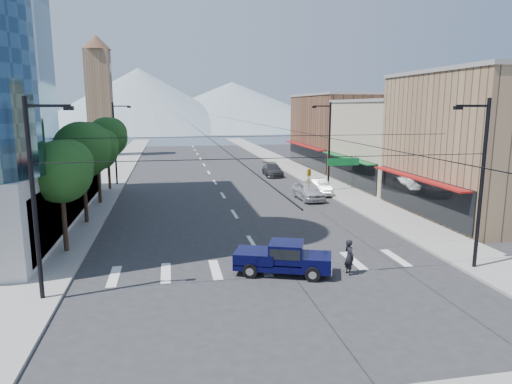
% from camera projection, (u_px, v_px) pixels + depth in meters
% --- Properties ---
extents(ground, '(160.00, 160.00, 0.00)m').
position_uv_depth(ground, '(273.00, 276.00, 23.37)').
color(ground, '#28282B').
rests_on(ground, ground).
extents(sidewalk_left, '(4.00, 120.00, 0.15)m').
position_uv_depth(sidewalk_left, '(116.00, 172.00, 59.77)').
color(sidewalk_left, gray).
rests_on(sidewalk_left, ground).
extents(sidewalk_right, '(4.00, 120.00, 0.15)m').
position_uv_depth(sidewalk_right, '(293.00, 168.00, 64.17)').
color(sidewalk_right, gray).
rests_on(sidewalk_right, ground).
extents(shop_near, '(12.00, 14.00, 11.00)m').
position_uv_depth(shop_near, '(494.00, 146.00, 35.67)').
color(shop_near, '#8C6B4C').
rests_on(shop_near, ground).
extents(shop_mid, '(12.00, 14.00, 9.00)m').
position_uv_depth(shop_mid, '(404.00, 145.00, 49.38)').
color(shop_mid, tan).
rests_on(shop_mid, ground).
extents(shop_far, '(12.00, 18.00, 10.00)m').
position_uv_depth(shop_far, '(348.00, 132.00, 64.73)').
color(shop_far, brown).
rests_on(shop_far, ground).
extents(clock_tower, '(4.80, 4.80, 20.40)m').
position_uv_depth(clock_tower, '(99.00, 94.00, 78.23)').
color(clock_tower, '#8C6B4C').
rests_on(clock_tower, ground).
extents(mountain_left, '(80.00, 80.00, 22.00)m').
position_uv_depth(mountain_left, '(139.00, 99.00, 163.40)').
color(mountain_left, gray).
rests_on(mountain_left, ground).
extents(mountain_right, '(90.00, 90.00, 18.00)m').
position_uv_depth(mountain_right, '(232.00, 105.00, 179.85)').
color(mountain_right, gray).
rests_on(mountain_right, ground).
extents(tree_near, '(3.65, 3.64, 6.71)m').
position_uv_depth(tree_near, '(63.00, 169.00, 26.30)').
color(tree_near, black).
rests_on(tree_near, ground).
extents(tree_midnear, '(4.09, 4.09, 7.52)m').
position_uv_depth(tree_midnear, '(84.00, 148.00, 32.95)').
color(tree_midnear, black).
rests_on(tree_midnear, ground).
extents(tree_midfar, '(3.65, 3.64, 6.71)m').
position_uv_depth(tree_midfar, '(99.00, 148.00, 39.81)').
color(tree_midfar, black).
rests_on(tree_midfar, ground).
extents(tree_far, '(4.09, 4.09, 7.52)m').
position_uv_depth(tree_far, '(108.00, 136.00, 46.46)').
color(tree_far, black).
rests_on(tree_far, ground).
extents(signal_rig, '(21.80, 0.20, 9.00)m').
position_uv_depth(signal_rig, '(282.00, 191.00, 21.58)').
color(signal_rig, black).
rests_on(signal_rig, ground).
extents(lamp_pole_nw, '(2.00, 0.25, 9.00)m').
position_uv_depth(lamp_pole_nw, '(116.00, 140.00, 49.46)').
color(lamp_pole_nw, black).
rests_on(lamp_pole_nw, ground).
extents(lamp_pole_ne, '(2.00, 0.25, 9.00)m').
position_uv_depth(lamp_pole_ne, '(328.00, 143.00, 45.65)').
color(lamp_pole_ne, black).
rests_on(lamp_pole_ne, ground).
extents(pickup_truck, '(5.33, 3.36, 1.71)m').
position_uv_depth(pickup_truck, '(282.00, 257.00, 23.56)').
color(pickup_truck, black).
rests_on(pickup_truck, ground).
extents(pedestrian, '(0.56, 0.74, 1.86)m').
position_uv_depth(pedestrian, '(349.00, 257.00, 23.51)').
color(pedestrian, black).
rests_on(pedestrian, ground).
extents(parked_car_near, '(2.19, 5.04, 1.69)m').
position_uv_depth(parked_car_near, '(308.00, 191.00, 42.46)').
color(parked_car_near, silver).
rests_on(parked_car_near, ground).
extents(parked_car_mid, '(1.76, 4.61, 1.50)m').
position_uv_depth(parked_car_mid, '(319.00, 187.00, 45.04)').
color(parked_car_mid, silver).
rests_on(parked_car_mid, ground).
extents(parked_car_far, '(2.39, 5.34, 1.52)m').
position_uv_depth(parked_car_far, '(272.00, 170.00, 57.05)').
color(parked_car_far, '#343437').
rests_on(parked_car_far, ground).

